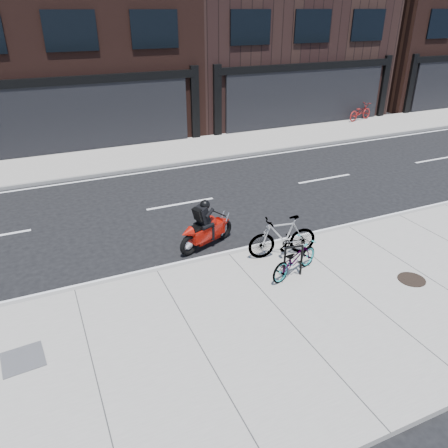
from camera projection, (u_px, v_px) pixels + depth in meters
name	position (u px, v px, depth m)	size (l,w,h in m)	color
ground	(202.00, 228.00, 13.39)	(120.00, 120.00, 0.00)	black
sidewalk_near	(288.00, 322.00, 9.28)	(60.00, 6.00, 0.13)	gray
sidewalk_far	(139.00, 156.00, 19.69)	(60.00, 3.50, 0.13)	gray
building_mideast	(266.00, 4.00, 26.12)	(12.00, 10.00, 12.50)	black
building_east	(417.00, 1.00, 30.41)	(10.00, 10.00, 13.00)	black
bike_rack	(293.00, 258.00, 10.55)	(0.50, 0.12, 0.84)	black
bicycle_front	(294.00, 259.00, 10.67)	(0.57, 1.62, 0.85)	gray
bicycle_rear	(283.00, 237.00, 11.42)	(0.53, 1.87, 1.13)	gray
motorcycle	(209.00, 227.00, 12.16)	(1.85, 0.93, 1.45)	black
bicycle_far	(360.00, 112.00, 25.42)	(0.64, 1.84, 0.97)	maroon
manhole_cover	(412.00, 279.00, 10.61)	(0.66, 0.66, 0.01)	black
utility_grate	(23.00, 359.00, 8.21)	(0.75, 0.75, 0.01)	#555558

